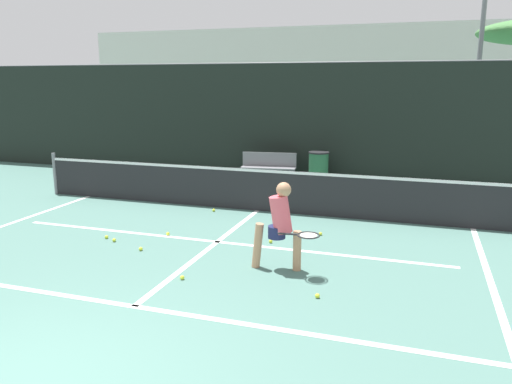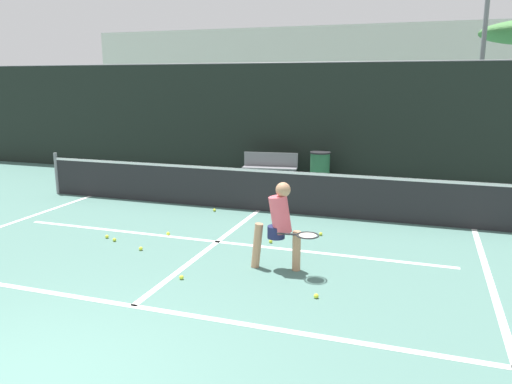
{
  "view_description": "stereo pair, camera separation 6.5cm",
  "coord_description": "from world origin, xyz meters",
  "px_view_note": "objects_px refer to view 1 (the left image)",
  "views": [
    {
      "loc": [
        3.39,
        -3.08,
        2.87
      ],
      "look_at": [
        0.69,
        5.09,
        0.95
      ],
      "focal_mm": 35.0,
      "sensor_mm": 36.0,
      "label": 1
    },
    {
      "loc": [
        3.45,
        -3.06,
        2.87
      ],
      "look_at": [
        0.69,
        5.09,
        0.95
      ],
      "focal_mm": 35.0,
      "sensor_mm": 36.0,
      "label": 2
    }
  ],
  "objects_px": {
    "player_practicing": "(280,222)",
    "trash_bin": "(318,169)",
    "courtside_bench": "(269,167)",
    "parked_car": "(218,140)"
  },
  "relations": [
    {
      "from": "player_practicing",
      "to": "courtside_bench",
      "type": "relative_size",
      "value": 0.87
    },
    {
      "from": "player_practicing",
      "to": "parked_car",
      "type": "xyz_separation_m",
      "value": [
        -5.7,
        11.23,
        -0.17
      ]
    },
    {
      "from": "player_practicing",
      "to": "courtside_bench",
      "type": "xyz_separation_m",
      "value": [
        -2.13,
        6.42,
        -0.29
      ]
    },
    {
      "from": "parked_car",
      "to": "player_practicing",
      "type": "bearing_deg",
      "value": -63.08
    },
    {
      "from": "courtside_bench",
      "to": "player_practicing",
      "type": "bearing_deg",
      "value": -78.88
    },
    {
      "from": "player_practicing",
      "to": "courtside_bench",
      "type": "height_order",
      "value": "player_practicing"
    },
    {
      "from": "courtside_bench",
      "to": "trash_bin",
      "type": "relative_size",
      "value": 1.68
    },
    {
      "from": "trash_bin",
      "to": "parked_car",
      "type": "bearing_deg",
      "value": 136.45
    },
    {
      "from": "player_practicing",
      "to": "trash_bin",
      "type": "xyz_separation_m",
      "value": [
        -0.69,
        6.46,
        -0.28
      ]
    },
    {
      "from": "courtside_bench",
      "to": "parked_car",
      "type": "xyz_separation_m",
      "value": [
        -3.57,
        4.81,
        0.12
      ]
    }
  ]
}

